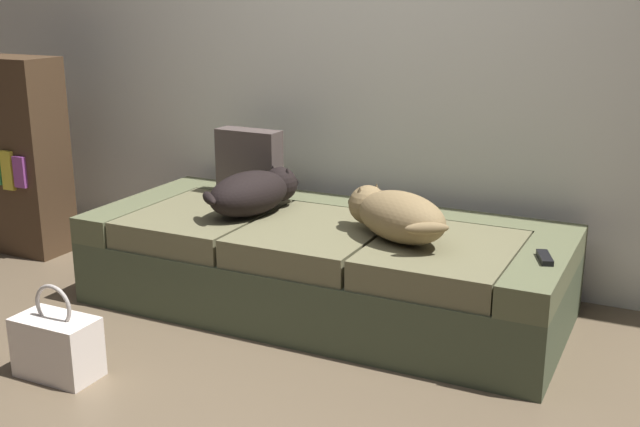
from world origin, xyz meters
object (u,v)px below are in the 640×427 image
Objects in this scene: handbag at (57,346)px; bookshelf at (16,156)px; couch at (325,265)px; dog_dark at (254,192)px; throw_pillow at (249,162)px; dog_tan at (395,215)px; tv_remote at (545,258)px.

bookshelf is (-1.31, 1.10, 0.42)m from handbag.
bookshelf is at bearing 179.21° from couch.
couch is at bearing 59.32° from handbag.
bookshelf is (-1.59, 0.05, 0.02)m from dog_dark.
handbag is at bearing -93.13° from throw_pillow.
throw_pillow is (-0.94, 0.37, 0.06)m from dog_tan.
throw_pillow is 1.41m from bookshelf.
throw_pillow is (-1.57, 0.38, 0.16)m from tv_remote.
tv_remote is at bearing -2.61° from bookshelf.
tv_remote is 2.96m from bookshelf.
throw_pillow is (-0.20, 0.29, 0.07)m from dog_dark.
bookshelf is at bearing 157.10° from tv_remote.
throw_pillow reaches higher than dog_tan.
handbag is at bearing -136.51° from dog_tan.
throw_pillow reaches higher than dog_dark.
couch is 6.46× the size of throw_pillow.
throw_pillow reaches higher than couch.
dog_tan is 1.73× the size of throw_pillow.
dog_tan is 0.53× the size of bookshelf.
dog_dark is at bearing 156.18° from tv_remote.
throw_pillow is at bearing 9.94° from bookshelf.
throw_pillow is 0.31× the size of bookshelf.
bookshelf is at bearing 140.12° from handbag.
couch is at bearing 153.62° from tv_remote.
tv_remote reaches higher than handbag.
dog_dark is 1.59× the size of handbag.
couch is 1.24m from handbag.
bookshelf is at bearing 178.19° from dog_dark.
dog_dark is 0.36m from throw_pillow.
dog_dark is at bearing -55.36° from throw_pillow.
couch is 0.73m from throw_pillow.
couch is at bearing -25.66° from throw_pillow.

